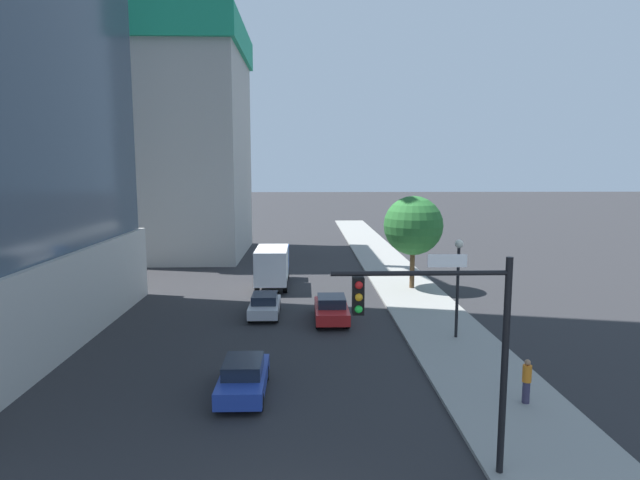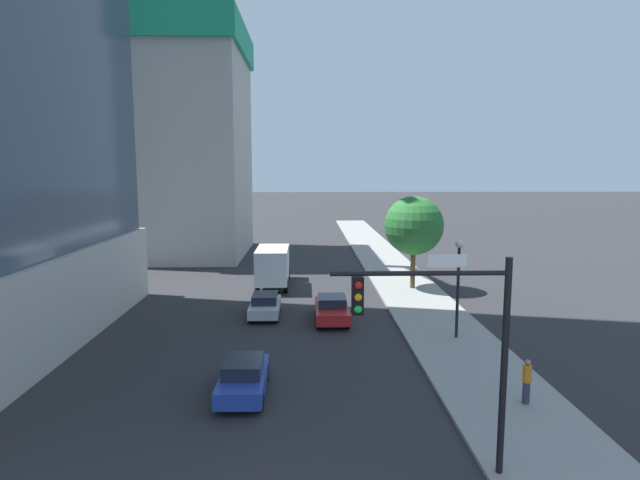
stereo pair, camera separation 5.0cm
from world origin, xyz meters
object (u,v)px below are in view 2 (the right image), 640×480
traffic_light_pole (445,326)px  car_blue (243,377)px  car_silver (265,305)px  car_red (332,309)px  street_tree (414,226)px  pedestrian_orange_shirt (527,381)px  street_lamp (458,273)px  construction_building (184,130)px  box_truck (273,264)px

traffic_light_pole → car_blue: (-6.43, 5.96, -3.87)m
car_blue → car_silver: bearing=90.0°
car_red → car_silver: bearing=164.3°
car_red → street_tree: bearing=51.2°
traffic_light_pole → car_red: (-2.38, 16.21, -3.85)m
car_red → pedestrian_orange_shirt: pedestrian_orange_shirt is taller
pedestrian_orange_shirt → street_lamp: bearing=92.8°
car_silver → construction_building: bearing=112.6°
street_lamp → pedestrian_orange_shirt: 8.38m
car_blue → pedestrian_orange_shirt: size_ratio=2.46×
construction_building → street_lamp: 37.00m
car_red → pedestrian_orange_shirt: 13.52m
traffic_light_pole → car_red: bearing=98.3°
street_lamp → pedestrian_orange_shirt: size_ratio=3.04×
construction_building → street_tree: construction_building is taller
street_tree → pedestrian_orange_shirt: bearing=-89.0°
traffic_light_pole → car_silver: traffic_light_pole is taller
car_silver → pedestrian_orange_shirt: bearing=-49.6°
street_tree → traffic_light_pole: bearing=-99.6°
traffic_light_pole → street_lamp: traffic_light_pole is taller
traffic_light_pole → car_red: 16.83m
traffic_light_pole → car_red: size_ratio=1.43×
street_lamp → street_tree: street_tree is taller
car_blue → box_truck: bearing=90.0°
car_silver → street_tree: bearing=33.2°
traffic_light_pole → car_blue: size_ratio=1.54×
traffic_light_pole → street_lamp: size_ratio=1.25×
street_tree → box_truck: 11.07m
street_lamp → car_red: size_ratio=1.15×
car_blue → car_red: (4.05, 10.25, 0.02)m
car_blue → car_red: bearing=68.4°
car_red → street_lamp: bearing=-29.9°
car_red → construction_building: bearing=119.1°
car_blue → street_tree: bearing=60.1°
construction_building → car_red: size_ratio=7.08×
car_blue → street_lamp: bearing=32.0°
car_blue → car_red: 11.02m
street_lamp → pedestrian_orange_shirt: street_lamp is taller
traffic_light_pole → box_truck: (-6.43, 25.71, -2.81)m
car_silver → car_red: bearing=-15.7°
traffic_light_pole → car_red: traffic_light_pole is taller
car_silver → box_truck: box_truck is taller
traffic_light_pole → construction_building: bearing=111.7°
car_silver → box_truck: bearing=90.0°
construction_building → box_truck: bearing=-57.7°
construction_building → traffic_light_pole: construction_building is taller
construction_building → car_red: bearing=-60.9°
construction_building → street_lamp: size_ratio=6.16×
street_tree → car_blue: 21.51m
street_tree → car_silver: bearing=-146.8°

